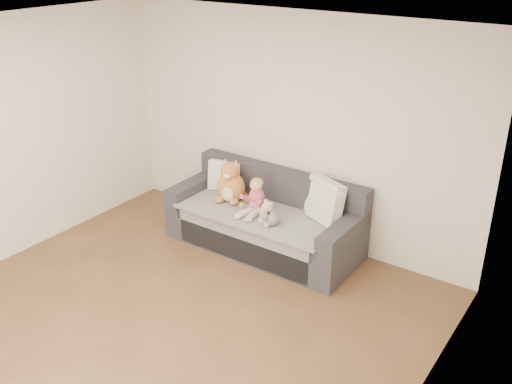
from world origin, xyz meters
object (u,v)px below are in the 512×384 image
teddy_bear (267,215)px  plush_cat (231,185)px  toddler (255,198)px  sofa (266,222)px  sippy_cup (264,218)px

teddy_bear → plush_cat: bearing=179.8°
plush_cat → teddy_bear: 0.74m
toddler → plush_cat: size_ratio=0.77×
toddler → teddy_bear: bearing=-33.0°
sofa → teddy_bear: size_ratio=7.84×
sippy_cup → sofa: bearing=120.9°
sofa → plush_cat: 0.59m
toddler → sippy_cup: size_ratio=3.48×
teddy_bear → sofa: bearing=147.6°
toddler → sofa: bearing=68.6°
plush_cat → sippy_cup: size_ratio=4.49×
plush_cat → teddy_bear: (0.69, -0.27, -0.08)m
teddy_bear → sippy_cup: size_ratio=2.39×
sofa → plush_cat: size_ratio=4.18×
plush_cat → toddler: bearing=-29.7°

